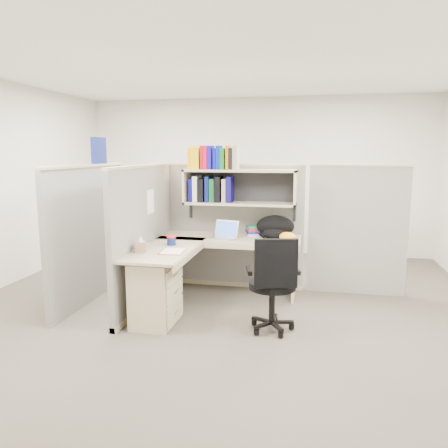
% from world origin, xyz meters
% --- Properties ---
extents(ground, '(6.00, 6.00, 0.00)m').
position_xyz_m(ground, '(0.00, 0.00, 0.00)').
color(ground, '#3C372F').
rests_on(ground, ground).
extents(room_shell, '(6.00, 6.00, 6.00)m').
position_xyz_m(room_shell, '(0.00, 0.00, 1.62)').
color(room_shell, beige).
rests_on(room_shell, ground).
extents(cubicle, '(3.79, 1.84, 1.95)m').
position_xyz_m(cubicle, '(-0.37, 0.45, 0.91)').
color(cubicle, slate).
rests_on(cubicle, ground).
extents(desk, '(1.74, 1.75, 0.73)m').
position_xyz_m(desk, '(-0.41, -0.29, 0.44)').
color(desk, tan).
rests_on(desk, ground).
extents(laptop, '(0.37, 0.37, 0.22)m').
position_xyz_m(laptop, '(-0.06, 0.46, 0.84)').
color(laptop, '#B2B1B6').
rests_on(laptop, desk).
extents(backpack, '(0.49, 0.40, 0.27)m').
position_xyz_m(backpack, '(0.55, 0.60, 0.87)').
color(backpack, black).
rests_on(backpack, desk).
extents(orange_cap, '(0.26, 0.28, 0.11)m').
position_xyz_m(orange_cap, '(0.72, 0.45, 0.78)').
color(orange_cap, orange).
rests_on(orange_cap, desk).
extents(snack_canister, '(0.11, 0.11, 0.10)m').
position_xyz_m(snack_canister, '(-0.56, -0.03, 0.78)').
color(snack_canister, navy).
rests_on(snack_canister, desk).
extents(tissue_box, '(0.14, 0.14, 0.17)m').
position_xyz_m(tissue_box, '(-0.77, -0.43, 0.82)').
color(tissue_box, '#A97A60').
rests_on(tissue_box, desk).
extents(mouse, '(0.09, 0.07, 0.03)m').
position_xyz_m(mouse, '(0.08, 0.39, 0.75)').
color(mouse, '#7C8EB0').
rests_on(mouse, desk).
extents(paper_cup, '(0.10, 0.10, 0.11)m').
position_xyz_m(paper_cup, '(0.03, 0.73, 0.79)').
color(paper_cup, white).
rests_on(paper_cup, desk).
extents(book_stack, '(0.24, 0.28, 0.11)m').
position_xyz_m(book_stack, '(0.26, 0.78, 0.79)').
color(book_stack, gray).
rests_on(book_stack, desk).
extents(loose_paper, '(0.25, 0.32, 0.00)m').
position_xyz_m(loose_paper, '(-0.45, -0.33, 0.73)').
color(loose_paper, silver).
rests_on(loose_paper, desk).
extents(task_chair, '(0.55, 0.51, 0.98)m').
position_xyz_m(task_chair, '(0.64, -0.53, 0.35)').
color(task_chair, black).
rests_on(task_chair, ground).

